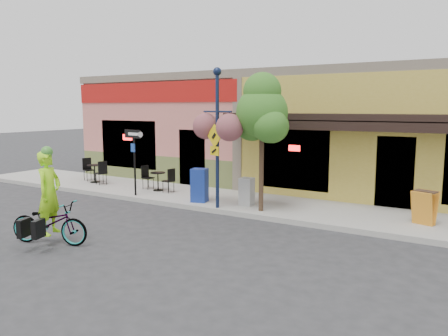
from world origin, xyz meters
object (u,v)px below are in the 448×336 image
Objects in this scene: cyclist_rider at (50,204)px; street_tree at (262,142)px; bicycle at (49,223)px; lamp_post at (217,139)px; one_way_sign at (135,163)px; building at (305,129)px; newspaper_box_blue at (199,185)px; newspaper_box_grey at (247,191)px.

cyclist_rider is 5.87m from street_tree.
lamp_post is at bearing -38.70° from bicycle.
street_tree is at bearing 13.16° from one_way_sign.
building is 17.00× the size of newspaper_box_blue.
building reaches higher than newspaper_box_blue.
one_way_sign is (-3.42, 0.14, -0.95)m from lamp_post.
cyclist_rider reaches higher than newspaper_box_grey.
bicycle is at bearing -121.53° from street_tree.
lamp_post is 1.85× the size of one_way_sign.
cyclist_rider is 5.08m from newspaper_box_blue.
street_tree reaches higher than cyclist_rider.
street_tree is at bearing 34.57° from lamp_post.
one_way_sign is at bearing -172.09° from newspaper_box_grey.
lamp_post reaches higher than one_way_sign.
newspaper_box_grey is at bearing -41.36° from bicycle.
building is 9.50× the size of bicycle.
bicycle is 5.85m from newspaper_box_grey.
building is at bearing -27.42° from bicycle.
cyclist_rider reaches higher than bicycle.
newspaper_box_blue is 2.69m from street_tree.
newspaper_box_grey is (0.58, 0.78, -1.66)m from lamp_post.
cyclist_rider is 5.06m from lamp_post.
cyclist_rider is at bearing -58.68° from one_way_sign.
building reaches higher than lamp_post.
newspaper_box_grey is (2.30, 5.38, 0.07)m from bicycle.
building reaches higher than street_tree.
building is at bearing 109.78° from lamp_post.
lamp_post is 1.03× the size of street_tree.
one_way_sign is at bearing -117.91° from building.
one_way_sign is at bearing -161.51° from lamp_post.
street_tree reaches higher than newspaper_box_grey.
one_way_sign reaches higher than newspaper_box_blue.
one_way_sign is (-1.75, 4.75, 0.31)m from cyclist_rider.
bicycle is 1.79× the size of newspaper_box_blue.
street_tree is (3.02, 4.92, 1.66)m from bicycle.
street_tree is (4.72, 0.17, 0.89)m from one_way_sign.
bicycle is 5.10m from one_way_sign.
bicycle is at bearing -114.21° from newspaper_box_grey.
lamp_post is at bearing 8.66° from one_way_sign.
building is at bearing 73.16° from one_way_sign.
newspaper_box_grey is at bearing -40.90° from cyclist_rider.
lamp_post is (1.72, 4.60, 1.73)m from bicycle.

